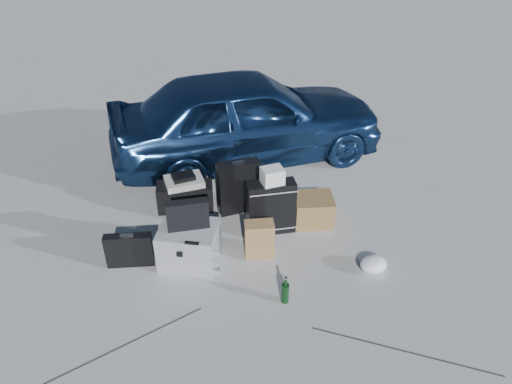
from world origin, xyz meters
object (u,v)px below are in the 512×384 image
briefcase (129,250)px  green_bottle (285,290)px  car (247,116)px  cardboard_box (313,210)px  suitcase_left (239,187)px  pelican_case (189,245)px  duffel_bag (185,196)px  suitcase_right (271,207)px

briefcase → green_bottle: (1.35, -0.95, -0.04)m
car → cardboard_box: 1.77m
car → suitcase_left: (-0.44, -1.21, -0.30)m
pelican_case → suitcase_left: (0.72, 0.75, 0.11)m
suitcase_left → briefcase: bearing=-158.2°
duffel_bag → green_bottle: duffel_bag is taller
pelican_case → green_bottle: (0.75, -0.83, -0.06)m
pelican_case → cardboard_box: pelican_case is taller
briefcase → cardboard_box: briefcase is taller
suitcase_right → cardboard_box: size_ratio=1.44×
cardboard_box → duffel_bag: bearing=153.1°
suitcase_right → duffel_bag: 1.11m
suitcase_left → suitcase_right: suitcase_left is taller
briefcase → duffel_bag: (0.72, 0.84, -0.02)m
suitcase_left → duffel_bag: suitcase_left is taller
car → cardboard_box: bearing=-170.4°
suitcase_right → suitcase_left: bearing=121.1°
cardboard_box → pelican_case: bearing=-169.5°
briefcase → green_bottle: briefcase is taller
briefcase → green_bottle: size_ratio=1.65×
car → green_bottle: 2.85m
car → cardboard_box: size_ratio=8.33×
duffel_bag → cardboard_box: (1.35, -0.69, 0.00)m
suitcase_right → pelican_case: bearing=-159.9°
suitcase_left → duffel_bag: size_ratio=0.99×
suitcase_left → green_bottle: 1.59m
cardboard_box → green_bottle: (-0.72, -1.10, -0.02)m
pelican_case → duffel_bag: size_ratio=0.88×
briefcase → cardboard_box: 2.08m
duffel_bag → green_bottle: size_ratio=2.25×
briefcase → suitcase_right: bearing=16.6°
green_bottle → suitcase_right: bearing=79.1°
green_bottle → suitcase_left: bearing=91.1°
duffel_bag → suitcase_right: bearing=-29.1°
suitcase_left → cardboard_box: bearing=-35.9°
suitcase_right → cardboard_box: (0.52, 0.02, -0.15)m
car → suitcase_right: 1.74m
pelican_case → suitcase_right: bearing=39.2°
pelican_case → cardboard_box: 1.50m
cardboard_box → suitcase_left: bearing=147.8°
pelican_case → suitcase_right: suitcase_right is taller
car → green_bottle: (-0.41, -2.78, -0.48)m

